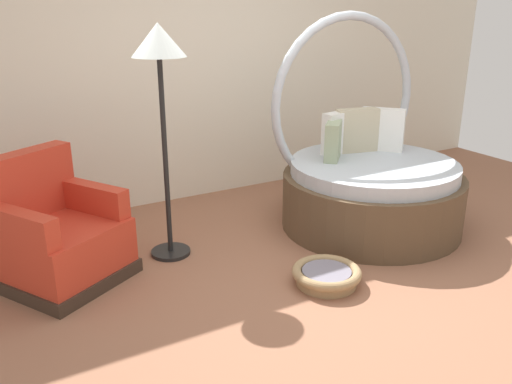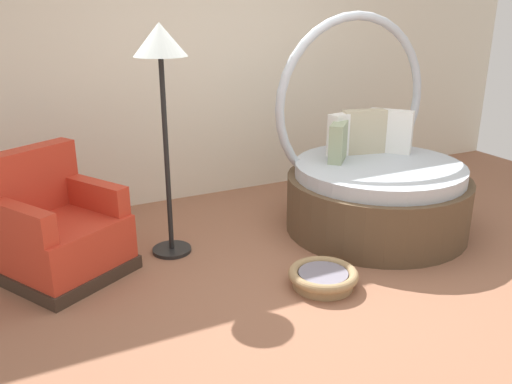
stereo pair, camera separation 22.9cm
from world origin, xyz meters
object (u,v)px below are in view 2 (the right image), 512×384
Objects in this scene: red_armchair at (57,233)px; pet_basket at (323,277)px; floor_lamp at (161,63)px; round_daybed at (374,184)px.

red_armchair is 2.14× the size of pet_basket.
floor_lamp is (-0.81, 1.04, 1.46)m from pet_basket.
round_daybed is 2.15m from floor_lamp.
pet_basket is at bearing -32.50° from red_armchair.
floor_lamp is at bearing 170.51° from round_daybed.
floor_lamp reaches higher than pet_basket.
floor_lamp is (-1.81, 0.30, 1.12)m from round_daybed.
round_daybed is at bearing -9.49° from floor_lamp.
floor_lamp is at bearing -1.66° from red_armchair.
red_armchair reaches higher than pet_basket.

